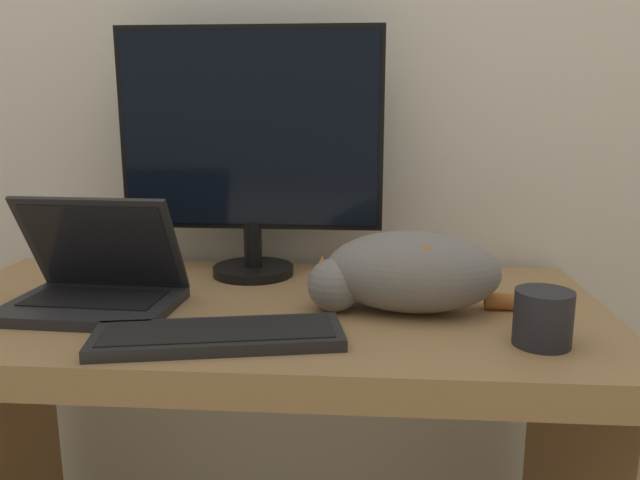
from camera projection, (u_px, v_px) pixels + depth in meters
name	position (u px, v px, depth m)	size (l,w,h in m)	color
wall_back	(285.00, 36.00, 1.46)	(6.40, 0.06, 2.60)	silver
desk	(264.00, 386.00, 1.24)	(1.31, 0.64, 0.76)	#A37A4C
monitor	(251.00, 144.00, 1.36)	(0.58, 0.18, 0.54)	black
laptop	(95.00, 286.00, 1.17)	(0.31, 0.24, 0.21)	#232326
external_keyboard	(219.00, 336.00, 1.01)	(0.42, 0.21, 0.02)	black
cat	(407.00, 271.00, 1.15)	(0.48, 0.20, 0.15)	gray
coffee_mug	(543.00, 318.00, 0.99)	(0.09, 0.09, 0.09)	#232328
small_toy	(427.00, 268.00, 1.38)	(0.05, 0.05, 0.05)	red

